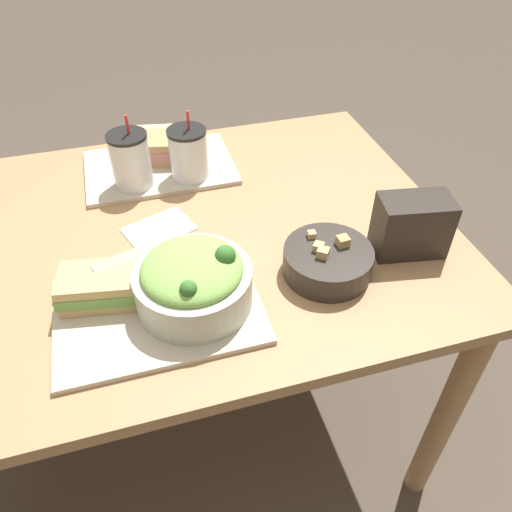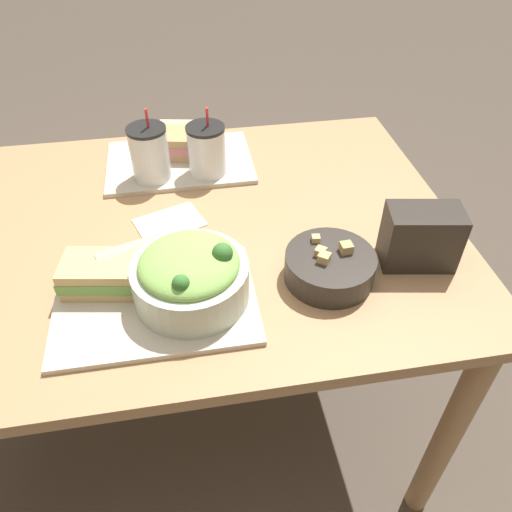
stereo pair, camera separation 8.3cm
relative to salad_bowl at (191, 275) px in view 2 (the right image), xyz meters
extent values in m
plane|color=#4C4238|center=(-0.04, 0.24, -0.85)|extent=(12.00, 12.00, 0.00)
cube|color=#A37A51|center=(-0.04, 0.24, -0.08)|extent=(1.33, 0.92, 0.03)
cylinder|color=#A37A51|center=(0.57, -0.17, -0.47)|extent=(0.06, 0.06, 0.75)
cylinder|color=#A37A51|center=(0.57, 0.64, -0.47)|extent=(0.06, 0.06, 0.75)
cube|color=#BCB29E|center=(-0.07, 0.00, -0.06)|extent=(0.39, 0.27, 0.01)
cube|color=#BCB29E|center=(0.00, 0.52, -0.06)|extent=(0.39, 0.27, 0.01)
cylinder|color=beige|center=(0.00, 0.00, -0.02)|extent=(0.22, 0.22, 0.08)
ellipsoid|color=#7FB251|center=(0.00, 0.00, 0.03)|extent=(0.19, 0.19, 0.06)
sphere|color=#38702D|center=(0.06, 0.00, 0.05)|extent=(0.04, 0.04, 0.04)
sphere|color=#38702D|center=(-0.02, -0.07, 0.05)|extent=(0.03, 0.03, 0.03)
sphere|color=#38702D|center=(0.07, 0.00, 0.04)|extent=(0.03, 0.03, 0.03)
cube|color=beige|center=(-0.05, 0.00, 0.04)|extent=(0.06, 0.05, 0.01)
cube|color=beige|center=(0.01, 0.03, 0.04)|extent=(0.05, 0.05, 0.01)
cube|color=beige|center=(0.06, 0.00, 0.04)|extent=(0.04, 0.05, 0.01)
cylinder|color=#2D2823|center=(0.28, 0.02, -0.04)|extent=(0.18, 0.18, 0.06)
cylinder|color=#4C2814|center=(0.28, 0.02, -0.02)|extent=(0.17, 0.17, 0.01)
cube|color=tan|center=(0.26, 0.02, 0.00)|extent=(0.03, 0.03, 0.02)
cube|color=tan|center=(0.26, 0.00, 0.00)|extent=(0.03, 0.03, 0.02)
cube|color=tan|center=(0.26, 0.07, 0.00)|extent=(0.02, 0.02, 0.02)
cube|color=tan|center=(0.31, 0.03, 0.00)|extent=(0.02, 0.02, 0.02)
cube|color=tan|center=(-0.17, 0.06, -0.05)|extent=(0.16, 0.12, 0.02)
cube|color=#6B9E47|center=(-0.17, 0.06, -0.02)|extent=(0.17, 0.12, 0.02)
cube|color=tan|center=(-0.17, 0.06, 0.00)|extent=(0.16, 0.12, 0.02)
cylinder|color=#DBBC84|center=(-0.11, 0.09, -0.02)|extent=(0.15, 0.11, 0.07)
cylinder|color=beige|center=(-0.05, 0.11, -0.02)|extent=(0.02, 0.06, 0.06)
cube|color=tan|center=(0.01, 0.55, -0.05)|extent=(0.16, 0.13, 0.02)
cube|color=#C1706B|center=(0.01, 0.55, -0.02)|extent=(0.16, 0.13, 0.02)
cube|color=tan|center=(0.01, 0.55, 0.00)|extent=(0.16, 0.13, 0.02)
cylinder|color=#DBBC84|center=(0.02, 0.61, -0.02)|extent=(0.15, 0.09, 0.07)
cylinder|color=beige|center=(0.09, 0.60, -0.02)|extent=(0.02, 0.06, 0.06)
cylinder|color=silver|center=(-0.07, 0.45, 0.01)|extent=(0.10, 0.10, 0.13)
cylinder|color=black|center=(-0.07, 0.45, 0.00)|extent=(0.08, 0.08, 0.11)
cylinder|color=black|center=(-0.07, 0.45, 0.08)|extent=(0.10, 0.10, 0.01)
cylinder|color=red|center=(-0.06, 0.45, 0.10)|extent=(0.01, 0.02, 0.06)
cylinder|color=silver|center=(0.07, 0.45, 0.00)|extent=(0.10, 0.10, 0.12)
cylinder|color=#701E47|center=(0.07, 0.45, 0.00)|extent=(0.08, 0.08, 0.10)
cylinder|color=black|center=(0.07, 0.45, 0.07)|extent=(0.10, 0.10, 0.01)
cylinder|color=red|center=(0.08, 0.45, 0.10)|extent=(0.01, 0.02, 0.06)
cube|color=#28231E|center=(0.48, 0.04, 0.00)|extent=(0.16, 0.11, 0.13)
cube|color=silver|center=(-0.04, 0.26, -0.07)|extent=(0.18, 0.15, 0.00)
camera|label=1|loc=(-0.07, -0.67, 0.65)|focal=35.00mm
camera|label=2|loc=(0.01, -0.69, 0.65)|focal=35.00mm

